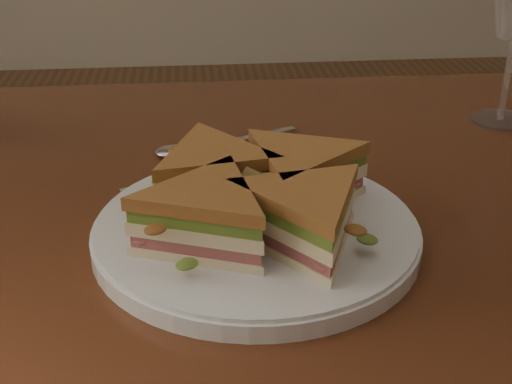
{
  "coord_description": "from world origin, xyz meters",
  "views": [
    {
      "loc": [
        -0.01,
        -0.63,
        1.08
      ],
      "look_at": [
        0.04,
        -0.07,
        0.8
      ],
      "focal_mm": 50.0,
      "sensor_mm": 36.0,
      "label": 1
    }
  ],
  "objects_px": {
    "table": "(214,289)",
    "spoon": "(194,149)",
    "plate": "(256,233)",
    "knife": "(210,175)",
    "sandwich_wedges": "(256,197)"
  },
  "relations": [
    {
      "from": "plate",
      "to": "table",
      "type": "bearing_deg",
      "value": 118.16
    },
    {
      "from": "table",
      "to": "spoon",
      "type": "bearing_deg",
      "value": 96.39
    },
    {
      "from": "plate",
      "to": "spoon",
      "type": "height_order",
      "value": "plate"
    },
    {
      "from": "spoon",
      "to": "knife",
      "type": "distance_m",
      "value": 0.07
    },
    {
      "from": "table",
      "to": "knife",
      "type": "relative_size",
      "value": 5.93
    },
    {
      "from": "plate",
      "to": "spoon",
      "type": "distance_m",
      "value": 0.22
    },
    {
      "from": "sandwich_wedges",
      "to": "spoon",
      "type": "height_order",
      "value": "sandwich_wedges"
    },
    {
      "from": "spoon",
      "to": "sandwich_wedges",
      "type": "bearing_deg",
      "value": -99.42
    },
    {
      "from": "plate",
      "to": "spoon",
      "type": "xyz_separation_m",
      "value": [
        -0.05,
        0.21,
        -0.0
      ]
    },
    {
      "from": "table",
      "to": "sandwich_wedges",
      "type": "xyz_separation_m",
      "value": [
        0.04,
        -0.07,
        0.14
      ]
    },
    {
      "from": "knife",
      "to": "spoon",
      "type": "bearing_deg",
      "value": 79.77
    },
    {
      "from": "spoon",
      "to": "table",
      "type": "bearing_deg",
      "value": -107.32
    },
    {
      "from": "table",
      "to": "sandwich_wedges",
      "type": "bearing_deg",
      "value": -61.84
    },
    {
      "from": "table",
      "to": "knife",
      "type": "distance_m",
      "value": 0.12
    },
    {
      "from": "table",
      "to": "spoon",
      "type": "xyz_separation_m",
      "value": [
        -0.02,
        0.14,
        0.1
      ]
    }
  ]
}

